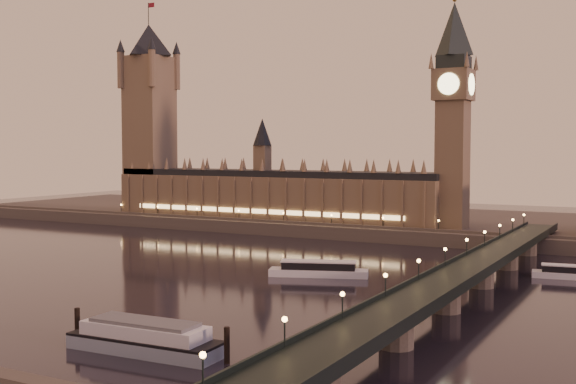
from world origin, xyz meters
name	(u,v)px	position (x,y,z in m)	size (l,w,h in m)	color
ground	(200,272)	(0.00, 0.00, 0.00)	(700.00, 700.00, 0.00)	black
far_embankment	(430,224)	(30.00, 165.00, 3.00)	(560.00, 130.00, 6.00)	#423D35
palace_of_westminster	(272,189)	(-40.12, 120.99, 21.71)	(180.00, 26.62, 52.00)	brown
victoria_tower	(150,107)	(-120.00, 121.00, 65.79)	(31.68, 31.68, 118.00)	brown
big_ben	(453,101)	(53.99, 120.99, 63.95)	(17.68, 17.68, 104.00)	brown
westminster_bridge	(464,279)	(91.61, 0.00, 5.52)	(13.20, 260.00, 15.30)	black
cruise_boat_a	(319,269)	(39.62, 12.27, 2.31)	(33.30, 17.84, 5.25)	silver
cruise_boat_b	(571,273)	(114.28, 47.88, 1.97)	(24.87, 9.35, 4.48)	silver
moored_barge	(145,338)	(46.80, -85.43, 3.08)	(39.84, 11.07, 7.31)	#8396A7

